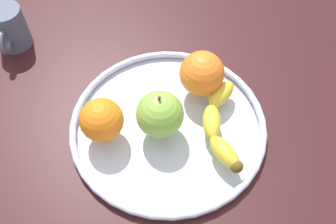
{
  "coord_description": "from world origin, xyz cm",
  "views": [
    {
      "loc": [
        35.38,
        -1.61,
        55.86
      ],
      "look_at": [
        0.0,
        0.0,
        4.8
      ],
      "focal_mm": 40.16,
      "sensor_mm": 36.0,
      "label": 1
    }
  ],
  "objects_px": {
    "banana": "(220,124)",
    "ambient_mug": "(10,28)",
    "orange_back_left": "(202,73)",
    "apple": "(160,114)",
    "orange_front_left": "(102,120)",
    "fruit_bowl": "(168,125)"
  },
  "relations": [
    {
      "from": "fruit_bowl",
      "to": "ambient_mug",
      "type": "distance_m",
      "value": 0.38
    },
    {
      "from": "ambient_mug",
      "to": "orange_front_left",
      "type": "bearing_deg",
      "value": 39.95
    },
    {
      "from": "orange_back_left",
      "to": "apple",
      "type": "bearing_deg",
      "value": -42.5
    },
    {
      "from": "orange_back_left",
      "to": "ambient_mug",
      "type": "height_order",
      "value": "orange_back_left"
    },
    {
      "from": "orange_front_left",
      "to": "orange_back_left",
      "type": "bearing_deg",
      "value": 117.23
    },
    {
      "from": "fruit_bowl",
      "to": "orange_back_left",
      "type": "bearing_deg",
      "value": 139.25
    },
    {
      "from": "apple",
      "to": "orange_back_left",
      "type": "height_order",
      "value": "apple"
    },
    {
      "from": "apple",
      "to": "ambient_mug",
      "type": "relative_size",
      "value": 0.85
    },
    {
      "from": "fruit_bowl",
      "to": "orange_front_left",
      "type": "distance_m",
      "value": 0.12
    },
    {
      "from": "fruit_bowl",
      "to": "orange_back_left",
      "type": "relative_size",
      "value": 4.29
    },
    {
      "from": "banana",
      "to": "ambient_mug",
      "type": "height_order",
      "value": "ambient_mug"
    },
    {
      "from": "apple",
      "to": "orange_front_left",
      "type": "height_order",
      "value": "apple"
    },
    {
      "from": "apple",
      "to": "orange_front_left",
      "type": "xyz_separation_m",
      "value": [
        0.0,
        -0.09,
        -0.0
      ]
    },
    {
      "from": "apple",
      "to": "fruit_bowl",
      "type": "bearing_deg",
      "value": 127.89
    },
    {
      "from": "fruit_bowl",
      "to": "orange_back_left",
      "type": "xyz_separation_m",
      "value": [
        -0.07,
        0.06,
        0.05
      ]
    },
    {
      "from": "fruit_bowl",
      "to": "banana",
      "type": "xyz_separation_m",
      "value": [
        0.02,
        0.09,
        0.02
      ]
    },
    {
      "from": "banana",
      "to": "orange_front_left",
      "type": "height_order",
      "value": "orange_front_left"
    },
    {
      "from": "apple",
      "to": "banana",
      "type": "bearing_deg",
      "value": 86.28
    },
    {
      "from": "apple",
      "to": "orange_front_left",
      "type": "distance_m",
      "value": 0.09
    },
    {
      "from": "banana",
      "to": "ambient_mug",
      "type": "relative_size",
      "value": 1.86
    },
    {
      "from": "orange_back_left",
      "to": "orange_front_left",
      "type": "bearing_deg",
      "value": -62.77
    },
    {
      "from": "fruit_bowl",
      "to": "orange_back_left",
      "type": "distance_m",
      "value": 0.11
    }
  ]
}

